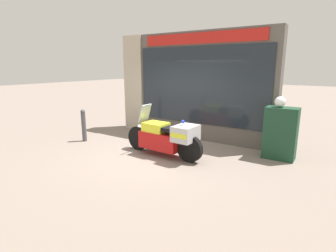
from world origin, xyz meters
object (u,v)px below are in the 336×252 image
(utility_cabinet, at_px, (280,133))
(street_bollard, at_px, (84,125))
(white_helmet, at_px, (280,102))
(paramedic_motorcycle, at_px, (166,137))

(utility_cabinet, relative_size, street_bollard, 1.31)
(street_bollard, bearing_deg, white_helmet, 17.20)
(paramedic_motorcycle, xyz_separation_m, white_helmet, (2.42, 1.43, 0.93))
(utility_cabinet, xyz_separation_m, white_helmet, (-0.07, -0.02, 0.79))
(paramedic_motorcycle, xyz_separation_m, utility_cabinet, (2.49, 1.44, 0.14))
(paramedic_motorcycle, distance_m, utility_cabinet, 2.88)
(paramedic_motorcycle, relative_size, white_helmet, 8.87)
(street_bollard, bearing_deg, paramedic_motorcycle, 4.51)
(paramedic_motorcycle, bearing_deg, utility_cabinet, -147.50)
(white_helmet, height_order, street_bollard, white_helmet)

